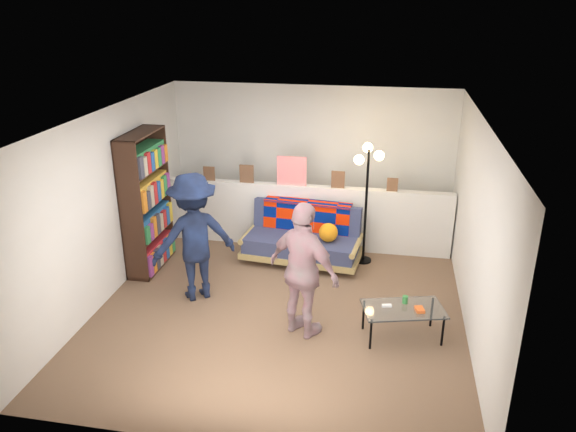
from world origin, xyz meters
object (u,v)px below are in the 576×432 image
(futon_sofa, at_px, (304,239))
(person_left, at_px, (194,237))
(floor_lamp, at_px, (367,180))
(person_right, at_px, (304,271))
(bookshelf, at_px, (146,206))
(coffee_table, at_px, (404,310))

(futon_sofa, bearing_deg, person_left, -132.68)
(floor_lamp, relative_size, person_left, 1.06)
(futon_sofa, height_order, floor_lamp, floor_lamp)
(futon_sofa, relative_size, person_left, 1.07)
(futon_sofa, xyz_separation_m, person_right, (0.30, -1.91, 0.46))
(person_left, bearing_deg, bookshelf, -71.82)
(futon_sofa, distance_m, floor_lamp, 1.27)
(floor_lamp, xyz_separation_m, person_left, (-2.08, -1.46, -0.42))
(bookshelf, height_order, person_right, bookshelf)
(floor_lamp, distance_m, person_left, 2.57)
(coffee_table, relative_size, floor_lamp, 0.57)
(futon_sofa, bearing_deg, bookshelf, -164.56)
(coffee_table, relative_size, person_left, 0.60)
(coffee_table, distance_m, person_left, 2.73)
(futon_sofa, height_order, person_left, person_left)
(coffee_table, bearing_deg, person_left, 169.55)
(bookshelf, distance_m, person_right, 2.78)
(person_right, bearing_deg, person_left, 8.07)
(futon_sofa, relative_size, floor_lamp, 1.01)
(bookshelf, bearing_deg, coffee_table, -18.46)
(futon_sofa, relative_size, bookshelf, 0.90)
(coffee_table, bearing_deg, person_right, -173.94)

